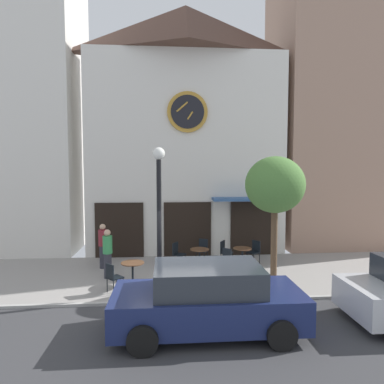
# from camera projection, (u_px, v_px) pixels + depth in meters

# --- Properties ---
(ground_plane) EXTENTS (27.25, 10.10, 0.13)m
(ground_plane) POSITION_uv_depth(u_px,v_px,m) (175.00, 304.00, 9.35)
(ground_plane) COLOR gray
(clock_building) EXTENTS (8.56, 3.33, 10.84)m
(clock_building) POSITION_uv_depth(u_px,v_px,m) (186.00, 126.00, 15.06)
(clock_building) COLOR silver
(clock_building) RESTS_ON ground_plane
(neighbor_building_left) EXTENTS (6.59, 4.25, 15.41)m
(neighbor_building_left) POSITION_uv_depth(u_px,v_px,m) (6.00, 81.00, 15.36)
(neighbor_building_left) COLOR silver
(neighbor_building_left) RESTS_ON ground_plane
(neighbor_building_right) EXTENTS (6.82, 4.52, 15.91)m
(neighbor_building_right) POSITION_uv_depth(u_px,v_px,m) (344.00, 83.00, 16.71)
(neighbor_building_right) COLOR #9E7A66
(neighbor_building_right) RESTS_ON ground_plane
(street_lamp) EXTENTS (0.36, 0.36, 4.34)m
(street_lamp) POSITION_uv_depth(u_px,v_px,m) (159.00, 221.00, 9.81)
(street_lamp) COLOR black
(street_lamp) RESTS_ON ground_plane
(street_tree) EXTENTS (1.84, 1.66, 4.11)m
(street_tree) POSITION_uv_depth(u_px,v_px,m) (275.00, 186.00, 10.36)
(street_tree) COLOR brown
(street_tree) RESTS_ON ground_plane
(cafe_table_center) EXTENTS (0.74, 0.74, 0.74)m
(cafe_table_center) POSITION_uv_depth(u_px,v_px,m) (133.00, 269.00, 10.74)
(cafe_table_center) COLOR black
(cafe_table_center) RESTS_ON ground_plane
(cafe_table_near_curb) EXTENTS (0.70, 0.70, 0.72)m
(cafe_table_near_curb) POSITION_uv_depth(u_px,v_px,m) (200.00, 254.00, 12.62)
(cafe_table_near_curb) COLOR black
(cafe_table_near_curb) RESTS_ON ground_plane
(cafe_table_leftmost) EXTENTS (0.67, 0.67, 0.76)m
(cafe_table_leftmost) POSITION_uv_depth(u_px,v_px,m) (242.00, 254.00, 12.58)
(cafe_table_leftmost) COLOR black
(cafe_table_leftmost) RESTS_ON ground_plane
(cafe_chair_near_tree) EXTENTS (0.57, 0.57, 0.90)m
(cafe_chair_near_tree) POSITION_uv_depth(u_px,v_px,m) (113.00, 276.00, 10.07)
(cafe_chair_near_tree) COLOR black
(cafe_chair_near_tree) RESTS_ON ground_plane
(cafe_chair_by_entrance) EXTENTS (0.55, 0.55, 0.90)m
(cafe_chair_by_entrance) POSITION_uv_depth(u_px,v_px,m) (225.00, 250.00, 13.15)
(cafe_chair_by_entrance) COLOR black
(cafe_chair_by_entrance) RESTS_ON ground_plane
(cafe_chair_under_awning) EXTENTS (0.56, 0.56, 0.90)m
(cafe_chair_under_awning) POSITION_uv_depth(u_px,v_px,m) (255.00, 250.00, 13.17)
(cafe_chair_under_awning) COLOR black
(cafe_chair_under_awning) RESTS_ON ground_plane
(cafe_chair_facing_street) EXTENTS (0.57, 0.57, 0.90)m
(cafe_chair_facing_street) POSITION_uv_depth(u_px,v_px,m) (229.00, 258.00, 12.03)
(cafe_chair_facing_street) COLOR black
(cafe_chair_facing_street) RESTS_ON ground_plane
(cafe_chair_near_lamp) EXTENTS (0.55, 0.55, 0.90)m
(cafe_chair_near_lamp) POSITION_uv_depth(u_px,v_px,m) (177.00, 252.00, 12.85)
(cafe_chair_near_lamp) COLOR black
(cafe_chair_near_lamp) RESTS_ON ground_plane
(cafe_chair_outer) EXTENTS (0.54, 0.54, 0.90)m
(cafe_chair_outer) POSITION_uv_depth(u_px,v_px,m) (203.00, 249.00, 13.46)
(cafe_chair_outer) COLOR black
(cafe_chair_outer) RESTS_ON ground_plane
(pedestrian_maroon) EXTENTS (0.43, 0.43, 1.67)m
(pedestrian_maroon) POSITION_uv_depth(u_px,v_px,m) (103.00, 245.00, 12.56)
(pedestrian_maroon) COLOR #2D2D38
(pedestrian_maroon) RESTS_ON ground_plane
(pedestrian_green) EXTENTS (0.43, 0.43, 1.67)m
(pedestrian_green) POSITION_uv_depth(u_px,v_px,m) (108.00, 253.00, 11.43)
(pedestrian_green) COLOR #2D2D38
(pedestrian_green) RESTS_ON ground_plane
(parked_car_navy) EXTENTS (4.31, 2.04, 1.55)m
(parked_car_navy) POSITION_uv_depth(u_px,v_px,m) (208.00, 299.00, 7.68)
(parked_car_navy) COLOR navy
(parked_car_navy) RESTS_ON ground_plane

